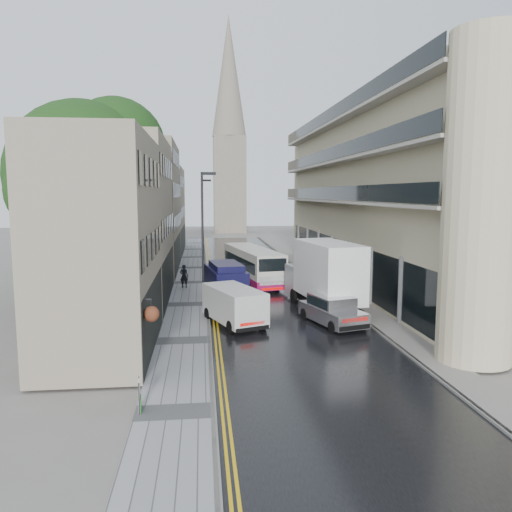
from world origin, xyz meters
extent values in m
plane|color=slate|center=(0.00, 0.00, 0.00)|extent=(200.00, 200.00, 0.00)
cube|color=black|center=(0.00, 27.50, 0.01)|extent=(9.00, 85.00, 0.02)
cube|color=gray|center=(-5.85, 27.50, 0.06)|extent=(2.70, 85.00, 0.12)
cube|color=slate|center=(5.40, 27.50, 0.06)|extent=(1.80, 85.00, 0.12)
imported|color=black|center=(-6.29, 25.17, 1.03)|extent=(0.75, 0.58, 1.82)
camera|label=1|loc=(-4.86, -13.69, 7.46)|focal=35.00mm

